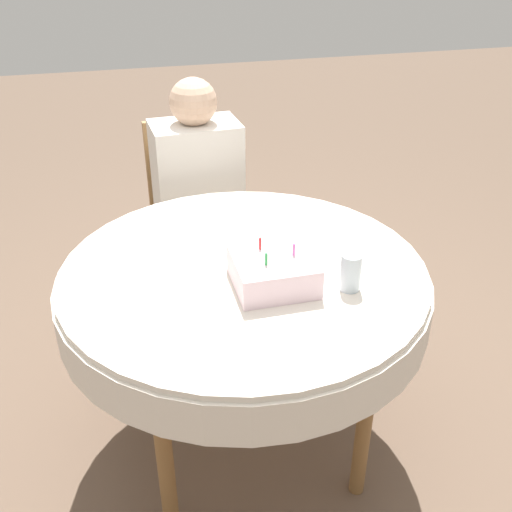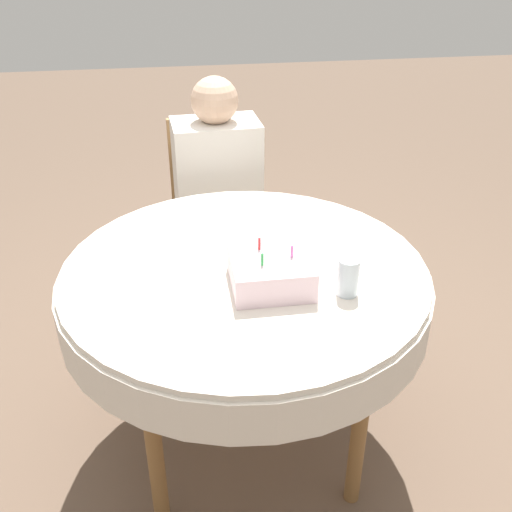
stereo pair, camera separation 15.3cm
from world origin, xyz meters
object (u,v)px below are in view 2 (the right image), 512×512
(chair, at_px, (216,209))
(drinking_glass, at_px, (348,277))
(person, at_px, (218,180))
(birthday_cake, at_px, (271,271))

(chair, bearing_deg, drinking_glass, -79.41)
(person, relative_size, drinking_glass, 9.83)
(person, xyz_separation_m, birthday_cake, (0.07, -0.95, 0.11))
(person, bearing_deg, birthday_cake, -89.53)
(person, bearing_deg, chair, 90.00)
(person, relative_size, birthday_cake, 4.86)
(drinking_glass, bearing_deg, person, 105.13)
(birthday_cake, height_order, drinking_glass, birthday_cake)
(person, xyz_separation_m, drinking_glass, (0.28, -1.03, 0.12))
(chair, xyz_separation_m, drinking_glass, (0.28, -1.12, 0.30))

